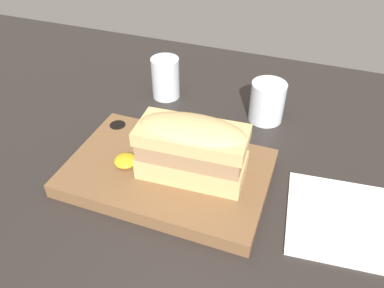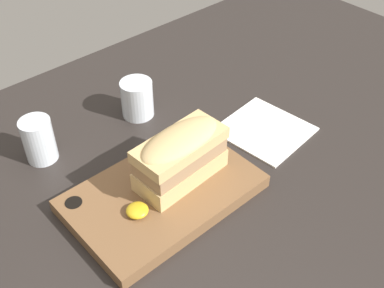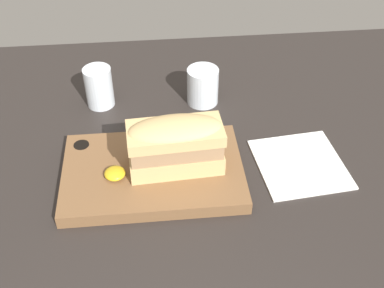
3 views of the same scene
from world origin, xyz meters
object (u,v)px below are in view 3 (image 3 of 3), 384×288
at_px(wine_glass, 203,88).
at_px(napkin, 300,164).
at_px(serving_board, 153,173).
at_px(sandwich, 176,144).
at_px(water_glass, 99,89).

relative_size(wine_glass, napkin, 0.45).
bearing_deg(serving_board, napkin, 1.56).
bearing_deg(sandwich, napkin, 2.32).
distance_m(sandwich, napkin, 0.26).
height_order(serving_board, sandwich, sandwich).
height_order(sandwich, wine_glass, sandwich).
xyz_separation_m(wine_glass, napkin, (0.17, -0.23, -0.04)).
xyz_separation_m(serving_board, water_glass, (-0.11, 0.25, 0.03)).
distance_m(water_glass, napkin, 0.47).
relative_size(water_glass, wine_glass, 1.10).
bearing_deg(napkin, wine_glass, 126.10).
relative_size(serving_board, sandwich, 1.92).
bearing_deg(wine_glass, napkin, -53.90).
relative_size(serving_board, napkin, 1.82).
relative_size(serving_board, water_glass, 3.67).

